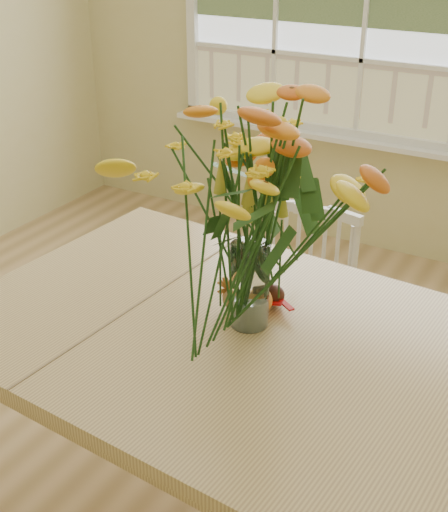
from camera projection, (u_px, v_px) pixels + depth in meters
The scene contains 8 objects.
floor at pixel (143, 456), 2.69m from camera, with size 4.00×4.50×0.01m, color #A78451.
wall_back at pixel (367, 23), 3.82m from camera, with size 4.00×0.02×2.70m, color #D5CA88.
dining_table at pixel (221, 351), 2.05m from camera, with size 1.63×1.22×0.83m.
windsor_chair at pixel (301, 303), 2.78m from camera, with size 0.43×0.41×0.86m.
flower_vase at pixel (251, 203), 1.84m from camera, with size 0.54×0.54×0.64m.
pumpkin at pixel (253, 302), 2.04m from camera, with size 0.12×0.12×0.09m, color orange.
turkey_figurine at pixel (235, 300), 2.06m from camera, with size 0.09×0.07×0.10m.
dark_gourd at pixel (273, 296), 2.10m from camera, with size 0.13×0.09×0.06m.
Camera 1 is at (1.29, -1.61, 1.92)m, focal length 48.00 mm.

